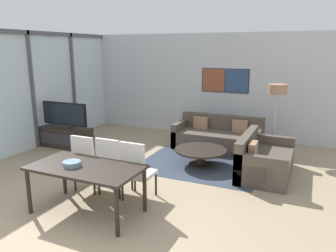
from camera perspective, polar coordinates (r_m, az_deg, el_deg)
name	(u,v)px	position (r m, az deg, el deg)	size (l,w,h in m)	color
ground_plane	(56,238)	(4.69, -18.89, -18.03)	(24.00, 24.00, 0.00)	#9E896B
wall_back	(203,85)	(9.23, 6.15, 7.13)	(7.66, 0.09, 2.80)	silver
window_wall_left	(31,85)	(8.51, -22.72, 6.55)	(0.07, 5.88, 2.80)	silver
area_rug	(200,165)	(6.96, 5.65, -6.76)	(2.48, 1.87, 0.01)	#333D4C
tv_console	(66,137)	(8.46, -17.32, -1.91)	(1.33, 0.46, 0.50)	black
television	(64,115)	(8.34, -17.58, 1.84)	(1.29, 0.20, 0.62)	#2D2D33
sofa_main	(218,138)	(8.11, 8.74, -1.99)	(2.07, 0.92, 0.78)	#51473D
sofa_side	(262,161)	(6.63, 16.01, -5.87)	(0.92, 1.62, 0.78)	#51473D
coffee_table	(201,153)	(6.87, 5.70, -4.70)	(1.08, 1.08, 0.35)	black
dining_table	(86,171)	(4.95, -14.12, -7.60)	(1.65, 0.87, 0.73)	black
dining_chair_left	(87,161)	(5.73, -13.85, -5.93)	(0.46, 0.46, 0.99)	beige
dining_chair_centre	(112,164)	(5.50, -9.71, -6.57)	(0.46, 0.46, 0.99)	beige
dining_chair_right	(136,169)	(5.24, -5.55, -7.44)	(0.46, 0.46, 0.99)	beige
fruit_bowl	(72,163)	(4.97, -16.41, -6.26)	(0.26, 0.26, 0.07)	slate
floor_lamp	(277,93)	(7.75, 18.48, 5.44)	(0.42, 0.42, 1.62)	#2D2D33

